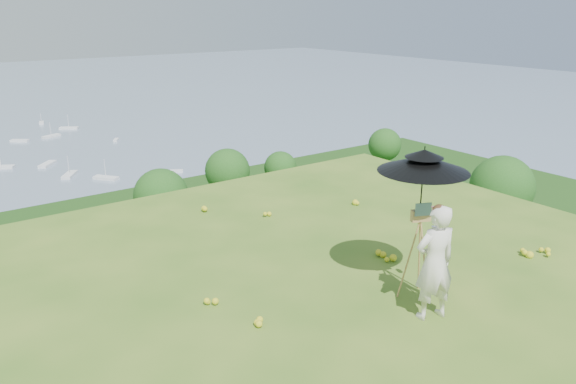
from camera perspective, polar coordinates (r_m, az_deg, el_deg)
ground at (r=7.84m, az=5.50°, el=-13.96°), size 14.00×14.00×0.00m
slope_trees at (r=44.51m, az=-26.77°, el=-9.42°), size 110.00×50.00×6.00m
wildflowers at (r=7.96m, az=4.30°, el=-12.85°), size 10.00×10.50×0.12m
painter at (r=8.00m, az=14.68°, el=-6.96°), size 0.69×0.54×1.68m
field_easel at (r=8.55m, az=13.08°, el=-5.77°), size 0.75×0.75×1.51m
sun_umbrella at (r=8.21m, az=13.47°, el=0.89°), size 1.60×1.60×1.08m
painter_cap at (r=7.70m, az=15.15°, el=-1.60°), size 0.27×0.29×0.10m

